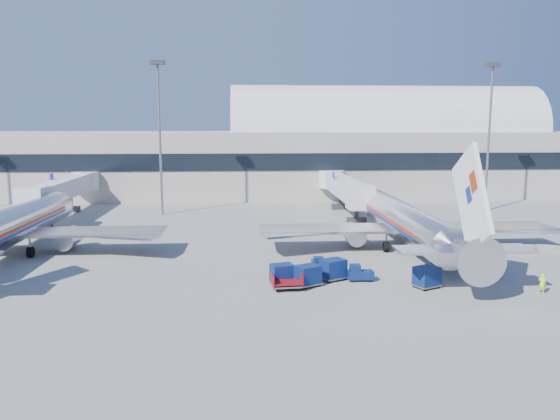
{
  "coord_description": "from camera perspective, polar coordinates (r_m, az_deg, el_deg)",
  "views": [
    {
      "loc": [
        -7.51,
        -52.22,
        13.4
      ],
      "look_at": [
        -3.74,
        6.0,
        4.25
      ],
      "focal_mm": 35.0,
      "sensor_mm": 36.0,
      "label": 1
    }
  ],
  "objects": [
    {
      "name": "cart_solo_near",
      "position": [
        47.05,
        15.09,
        -6.74
      ],
      "size": [
        2.49,
        2.28,
        1.78
      ],
      "rotation": [
        0.0,
        0.0,
        0.46
      ],
      "color": "#0A1E4F",
      "rests_on": "ground"
    },
    {
      "name": "cart_train_c",
      "position": [
        46.49,
        0.23,
        -6.66
      ],
      "size": [
        2.29,
        1.98,
        1.71
      ],
      "rotation": [
        0.0,
        0.0,
        0.29
      ],
      "color": "#0A1E4F",
      "rests_on": "ground"
    },
    {
      "name": "terminal",
      "position": [
        108.51,
        -6.95,
        5.75
      ],
      "size": [
        170.0,
        28.15,
        21.0
      ],
      "color": "#B2AA9E",
      "rests_on": "ground"
    },
    {
      "name": "tug_lead",
      "position": [
        48.04,
        8.3,
        -6.56
      ],
      "size": [
        2.22,
        1.14,
        1.44
      ],
      "rotation": [
        0.0,
        0.0,
        -0.02
      ],
      "color": "#0A1E4F",
      "rests_on": "ground"
    },
    {
      "name": "ramp_worker",
      "position": [
        48.9,
        25.71,
        -6.91
      ],
      "size": [
        0.7,
        0.67,
        1.61
      ],
      "primitive_type": "imported",
      "rotation": [
        0.0,
        0.0,
        2.44
      ],
      "color": "#B1FB1A",
      "rests_on": "ground"
    },
    {
      "name": "tug_left",
      "position": [
        50.89,
        3.99,
        -5.64
      ],
      "size": [
        1.09,
        2.12,
        1.37
      ],
      "rotation": [
        0.0,
        0.0,
        1.55
      ],
      "color": "#0A1E4F",
      "rests_on": "ground"
    },
    {
      "name": "cart_train_b",
      "position": [
        45.96,
        2.93,
        -6.81
      ],
      "size": [
        2.51,
        2.32,
        1.77
      ],
      "rotation": [
        0.0,
        0.0,
        0.51
      ],
      "color": "#0A1E4F",
      "rests_on": "ground"
    },
    {
      "name": "cart_solo_far",
      "position": [
        52.57,
        20.72,
        -5.37
      ],
      "size": [
        2.33,
        1.98,
        1.78
      ],
      "rotation": [
        0.0,
        0.0,
        -0.24
      ],
      "color": "#0A1E4F",
      "rests_on": "ground"
    },
    {
      "name": "cart_train_a",
      "position": [
        47.91,
        5.58,
        -6.15
      ],
      "size": [
        2.58,
        2.37,
        1.84
      ],
      "rotation": [
        0.0,
        0.0,
        0.48
      ],
      "color": "#0A1E4F",
      "rests_on": "ground"
    },
    {
      "name": "barrier_near",
      "position": [
        61.3,
        21.04,
        -3.88
      ],
      "size": [
        3.0,
        0.55,
        0.9
      ],
      "primitive_type": "cube",
      "color": "#9E9E96",
      "rests_on": "ground"
    },
    {
      "name": "airliner_mid",
      "position": [
        62.66,
        -26.66,
        -1.66
      ],
      "size": [
        32.0,
        37.26,
        12.07
      ],
      "color": "silver",
      "rests_on": "ground"
    },
    {
      "name": "mast_east",
      "position": [
        90.38,
        21.1,
        9.21
      ],
      "size": [
        2.0,
        1.2,
        22.6
      ],
      "color": "slate",
      "rests_on": "ground"
    },
    {
      "name": "jetbridge_near",
      "position": [
        84.92,
        6.58,
        2.45
      ],
      "size": [
        4.4,
        27.5,
        6.25
      ],
      "color": "silver",
      "rests_on": "ground"
    },
    {
      "name": "ground",
      "position": [
        54.43,
        4.36,
        -5.36
      ],
      "size": [
        260.0,
        260.0,
        0.0
      ],
      "primitive_type": "plane",
      "color": "gray",
      "rests_on": "ground"
    },
    {
      "name": "barrier_far",
      "position": [
        64.33,
        26.4,
        -3.64
      ],
      "size": [
        3.0,
        0.55,
        0.9
      ],
      "primitive_type": "cube",
      "color": "#9E9E96",
      "rests_on": "ground"
    },
    {
      "name": "airliner_main",
      "position": [
        60.28,
        13.25,
        -1.33
      ],
      "size": [
        32.0,
        37.26,
        12.07
      ],
      "color": "silver",
      "rests_on": "ground"
    },
    {
      "name": "tug_right",
      "position": [
        53.67,
        16.55,
        -5.09
      ],
      "size": [
        2.63,
        1.5,
        1.64
      ],
      "rotation": [
        0.0,
        0.0,
        -0.1
      ],
      "color": "#0A1E4F",
      "rests_on": "ground"
    },
    {
      "name": "mast_west",
      "position": [
        83.17,
        -12.52,
        9.67
      ],
      "size": [
        2.0,
        1.2,
        22.6
      ],
      "color": "slate",
      "rests_on": "ground"
    },
    {
      "name": "barrier_mid",
      "position": [
        62.75,
        23.78,
        -3.76
      ],
      "size": [
        3.0,
        0.55,
        0.9
      ],
      "primitive_type": "cube",
      "color": "#9E9E96",
      "rests_on": "ground"
    },
    {
      "name": "cart_open_red",
      "position": [
        45.09,
        0.76,
        -7.74
      ],
      "size": [
        2.62,
        1.95,
        0.67
      ],
      "rotation": [
        0.0,
        0.0,
        0.09
      ],
      "color": "slate",
      "rests_on": "ground"
    },
    {
      "name": "jetbridge_mid",
      "position": [
        87.78,
        -21.53,
        2.1
      ],
      "size": [
        4.4,
        27.5,
        6.25
      ],
      "color": "silver",
      "rests_on": "ground"
    }
  ]
}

